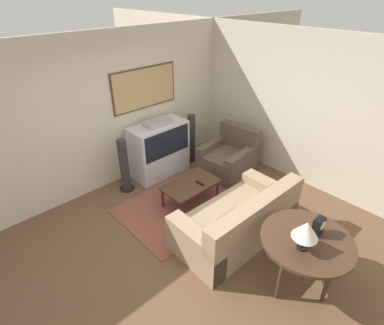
# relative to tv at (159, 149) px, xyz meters

# --- Properties ---
(ground_plane) EXTENTS (12.00, 12.00, 0.00)m
(ground_plane) POSITION_rel_tv_xyz_m (-0.81, -1.75, -0.53)
(ground_plane) COLOR brown
(wall_back) EXTENTS (12.00, 0.10, 2.70)m
(wall_back) POSITION_rel_tv_xyz_m (-0.80, 0.38, 0.82)
(wall_back) COLOR beige
(wall_back) RESTS_ON ground_plane
(wall_right) EXTENTS (0.06, 12.00, 2.70)m
(wall_right) POSITION_rel_tv_xyz_m (1.82, -1.75, 0.82)
(wall_right) COLOR beige
(wall_right) RESTS_ON ground_plane
(area_rug) EXTENTS (2.06, 1.47, 0.01)m
(area_rug) POSITION_rel_tv_xyz_m (-0.37, -1.10, -0.53)
(area_rug) COLOR brown
(area_rug) RESTS_ON ground_plane
(tv) EXTENTS (1.11, 0.54, 1.13)m
(tv) POSITION_rel_tv_xyz_m (0.00, 0.00, 0.00)
(tv) COLOR silver
(tv) RESTS_ON ground_plane
(couch) EXTENTS (1.87, 0.98, 0.86)m
(couch) POSITION_rel_tv_xyz_m (-0.28, -2.21, -0.23)
(couch) COLOR #9E8466
(couch) RESTS_ON ground_plane
(armchair) EXTENTS (1.04, 0.95, 0.89)m
(armchair) POSITION_rel_tv_xyz_m (1.01, -0.90, -0.24)
(armchair) COLOR brown
(armchair) RESTS_ON ground_plane
(coffee_table) EXTENTS (0.94, 0.57, 0.41)m
(coffee_table) POSITION_rel_tv_xyz_m (-0.23, -1.14, -0.17)
(coffee_table) COLOR #472D1E
(coffee_table) RESTS_ON ground_plane
(console_table) EXTENTS (1.07, 1.07, 0.76)m
(console_table) POSITION_rel_tv_xyz_m (-0.34, -3.25, 0.15)
(console_table) COLOR #472D1E
(console_table) RESTS_ON ground_plane
(table_lamp) EXTENTS (0.28, 0.28, 0.38)m
(table_lamp) POSITION_rel_tv_xyz_m (-0.52, -3.27, 0.49)
(table_lamp) COLOR black
(table_lamp) RESTS_ON console_table
(mantel_clock) EXTENTS (0.15, 0.10, 0.23)m
(mantel_clock) POSITION_rel_tv_xyz_m (-0.19, -3.27, 0.34)
(mantel_clock) COLOR black
(mantel_clock) RESTS_ON console_table
(remote) EXTENTS (0.06, 0.16, 0.02)m
(remote) POSITION_rel_tv_xyz_m (-0.12, -1.25, -0.12)
(remote) COLOR black
(remote) RESTS_ON coffee_table
(speaker_tower_left) EXTENTS (0.27, 0.27, 1.01)m
(speaker_tower_left) POSITION_rel_tv_xyz_m (-0.82, -0.03, -0.05)
(speaker_tower_left) COLOR black
(speaker_tower_left) RESTS_ON ground_plane
(speaker_tower_right) EXTENTS (0.27, 0.27, 1.01)m
(speaker_tower_right) POSITION_rel_tv_xyz_m (0.82, -0.03, -0.05)
(speaker_tower_right) COLOR black
(speaker_tower_right) RESTS_ON ground_plane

